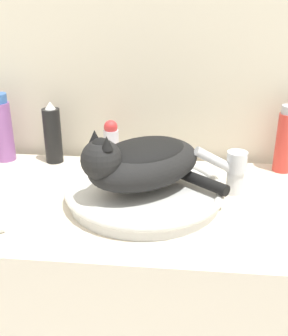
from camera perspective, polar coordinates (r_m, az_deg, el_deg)
wall_back at (r=1.27m, az=-0.94°, el=18.40°), size 8.00×0.05×2.40m
vanity_counter at (r=1.31m, az=-2.48°, el=-20.30°), size 1.20×0.54×0.82m
sink_basin at (r=1.05m, az=0.08°, el=-3.22°), size 0.39×0.39×0.04m
cat at (r=1.01m, az=-0.43°, el=0.97°), size 0.38×0.34×0.16m
faucet at (r=1.09m, az=11.80°, el=-0.14°), size 0.14×0.07×0.13m
shampoo_bottle_tall at (r=1.25m, az=18.61°, el=3.61°), size 0.05×0.05×0.19m
hairspray_can_black at (r=1.29m, az=-12.27°, el=4.47°), size 0.05×0.05×0.19m
mouthwash_bottle at (r=1.34m, az=-18.67°, el=5.08°), size 0.06×0.06×0.21m
deodorant_stick at (r=1.25m, az=-4.46°, el=3.48°), size 0.04×0.04×0.14m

